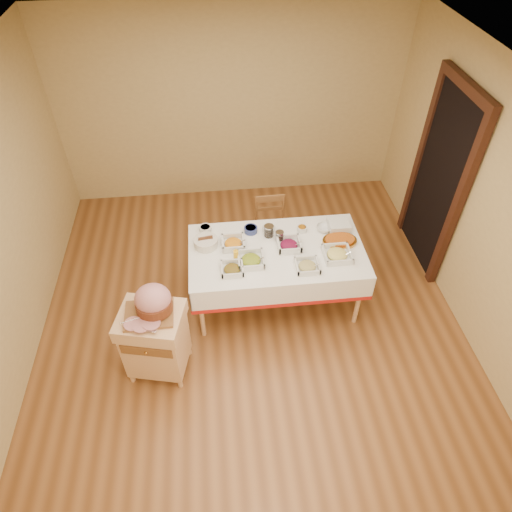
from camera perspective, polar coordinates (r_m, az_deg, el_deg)
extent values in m
plane|color=brown|center=(5.06, -0.58, -8.15)|extent=(5.00, 5.00, 0.00)
plane|color=white|center=(3.42, -0.91, 20.02)|extent=(5.00, 5.00, 0.00)
plane|color=tan|center=(6.23, -3.12, 18.09)|extent=(4.50, 0.00, 4.50)
plane|color=tan|center=(4.83, 27.01, 4.70)|extent=(0.00, 5.00, 5.00)
cube|color=black|center=(5.56, 21.85, 8.54)|extent=(0.06, 0.90, 2.10)
cube|color=#381B11|center=(5.20, 23.70, 5.33)|extent=(0.08, 0.10, 2.10)
cube|color=#381B11|center=(5.93, 19.85, 11.35)|extent=(0.08, 0.10, 2.10)
cube|color=#381B11|center=(5.07, 25.00, 18.69)|extent=(0.08, 1.10, 0.10)
cube|color=#E3B17D|center=(4.75, 2.59, 0.50)|extent=(1.80, 1.00, 0.04)
cylinder|color=#E3B17D|center=(4.70, -6.83, -7.08)|extent=(0.05, 0.05, 0.71)
cylinder|color=#E3B17D|center=(5.28, -7.03, -0.06)|extent=(0.05, 0.05, 0.71)
cylinder|color=#E3B17D|center=(4.90, 12.73, -5.34)|extent=(0.05, 0.05, 0.71)
cylinder|color=#E3B17D|center=(5.46, 10.39, 1.23)|extent=(0.05, 0.05, 0.71)
cube|color=white|center=(4.73, 2.60, 0.72)|extent=(1.82, 1.02, 0.01)
cube|color=#E3B17D|center=(4.51, -12.33, -10.69)|extent=(0.62, 0.55, 0.57)
cube|color=#E3B17D|center=(4.23, -13.04, -7.84)|extent=(0.66, 0.59, 0.14)
cube|color=brown|center=(4.22, -12.86, -11.61)|extent=(0.47, 0.12, 0.11)
sphere|color=#C68C37|center=(4.22, -12.87, -11.72)|extent=(0.03, 0.03, 0.03)
cylinder|color=#E3B17D|center=(4.71, -14.79, -15.07)|extent=(0.05, 0.05, 0.10)
cylinder|color=#E3B17D|center=(4.92, -14.43, -11.31)|extent=(0.05, 0.05, 0.10)
cylinder|color=#E3B17D|center=(4.64, -8.82, -14.84)|extent=(0.05, 0.05, 0.10)
cylinder|color=#E3B17D|center=(4.86, -8.80, -11.04)|extent=(0.05, 0.05, 0.10)
cube|color=brown|center=(5.46, 1.94, 2.96)|extent=(0.38, 0.37, 0.03)
cylinder|color=brown|center=(5.47, 0.47, 0.00)|extent=(0.03, 0.03, 0.41)
cylinder|color=brown|center=(5.70, 0.03, 2.22)|extent=(0.03, 0.03, 0.41)
cylinder|color=brown|center=(5.51, 3.81, 0.30)|extent=(0.03, 0.03, 0.41)
cylinder|color=brown|center=(5.74, 3.24, 2.49)|extent=(0.03, 0.03, 0.41)
cylinder|color=brown|center=(5.44, 0.04, 5.54)|extent=(0.03, 0.03, 0.43)
cylinder|color=brown|center=(5.48, 3.42, 5.80)|extent=(0.03, 0.03, 0.43)
cube|color=brown|center=(5.35, 1.77, 7.20)|extent=(0.34, 0.03, 0.08)
cube|color=brown|center=(4.16, -13.22, -7.10)|extent=(0.43, 0.34, 0.03)
ellipsoid|color=tan|center=(4.07, -12.78, -5.24)|extent=(0.32, 0.29, 0.27)
cylinder|color=#632D16|center=(4.12, -12.63, -5.93)|extent=(0.32, 0.32, 0.11)
cube|color=silver|center=(4.05, -14.16, -8.82)|extent=(0.27, 0.12, 0.00)
cylinder|color=silver|center=(4.13, -14.50, -7.52)|extent=(0.31, 0.09, 0.01)
cube|color=silver|center=(4.50, -2.99, -1.84)|extent=(0.22, 0.22, 0.01)
ellipsoid|color=#9E2112|center=(4.49, -3.00, -1.64)|extent=(0.17, 0.17, 0.06)
cylinder|color=silver|center=(4.47, -2.37, -1.76)|extent=(0.13, 0.01, 0.10)
cube|color=silver|center=(4.58, -0.64, -0.73)|extent=(0.26, 0.26, 0.02)
ellipsoid|color=gold|center=(4.57, -0.65, -0.50)|extent=(0.20, 0.20, 0.07)
cylinder|color=silver|center=(4.55, 0.11, -0.65)|extent=(0.15, 0.01, 0.11)
cube|color=silver|center=(4.55, 6.41, -1.46)|extent=(0.23, 0.23, 0.01)
ellipsoid|color=tan|center=(4.54, 6.43, -1.26)|extent=(0.18, 0.18, 0.06)
cylinder|color=silver|center=(4.53, 7.12, -1.39)|extent=(0.13, 0.01, 0.09)
cube|color=silver|center=(4.72, 10.07, -0.02)|extent=(0.28, 0.28, 0.01)
ellipsoid|color=#DDD269|center=(4.70, 10.11, 0.21)|extent=(0.21, 0.21, 0.07)
cylinder|color=silver|center=(4.69, 10.90, 0.05)|extent=(0.14, 0.01, 0.10)
cube|color=silver|center=(4.77, -2.87, 1.39)|extent=(0.24, 0.24, 0.02)
ellipsoid|color=orange|center=(4.76, -2.88, 1.60)|extent=(0.18, 0.18, 0.06)
cylinder|color=silver|center=(4.74, -2.23, 1.51)|extent=(0.16, 0.01, 0.11)
cube|color=silver|center=(4.76, 4.12, 1.17)|extent=(0.24, 0.24, 0.02)
ellipsoid|color=maroon|center=(4.74, 4.14, 1.39)|extent=(0.18, 0.18, 0.06)
cylinder|color=silver|center=(4.73, 4.82, 1.29)|extent=(0.16, 0.01, 0.12)
cylinder|color=silver|center=(4.96, -6.34, 3.39)|extent=(0.13, 0.13, 0.06)
cylinder|color=black|center=(4.95, -6.36, 3.57)|extent=(0.11, 0.11, 0.02)
cylinder|color=navy|center=(4.92, -0.66, 3.33)|extent=(0.14, 0.14, 0.06)
cylinder|color=maroon|center=(4.91, -0.67, 3.50)|extent=(0.12, 0.12, 0.02)
cylinder|color=silver|center=(4.96, 5.77, 3.42)|extent=(0.11, 0.11, 0.05)
cylinder|color=orange|center=(4.95, 5.78, 3.57)|extent=(0.09, 0.09, 0.02)
imported|color=silver|center=(4.95, 1.60, 3.36)|extent=(0.17, 0.17, 0.04)
imported|color=silver|center=(5.00, 8.56, 3.48)|extent=(0.18, 0.18, 0.05)
cylinder|color=silver|center=(4.85, 1.62, 3.09)|extent=(0.10, 0.10, 0.12)
cylinder|color=silver|center=(4.81, 1.63, 3.70)|extent=(0.11, 0.11, 0.01)
cylinder|color=black|center=(4.86, 1.61, 2.94)|extent=(0.08, 0.08, 0.09)
cylinder|color=silver|center=(4.81, 2.96, 2.45)|extent=(0.08, 0.08, 0.10)
cylinder|color=silver|center=(4.77, 2.99, 2.96)|extent=(0.09, 0.09, 0.01)
cylinder|color=black|center=(4.82, 2.96, 2.32)|extent=(0.07, 0.07, 0.07)
cylinder|color=yellow|center=(4.57, -2.52, 0.06)|extent=(0.05, 0.05, 0.12)
cone|color=yellow|center=(4.52, -2.55, 0.78)|extent=(0.03, 0.03, 0.03)
cylinder|color=silver|center=(4.77, -6.29, 1.70)|extent=(0.25, 0.25, 0.09)
cube|color=silver|center=(5.06, 10.23, 3.43)|extent=(0.23, 0.23, 0.01)
cube|color=silver|center=(5.05, 10.25, 3.56)|extent=(0.23, 0.23, 0.01)
cube|color=silver|center=(5.04, 10.27, 3.68)|extent=(0.23, 0.23, 0.01)
cube|color=silver|center=(5.03, 10.29, 3.80)|extent=(0.23, 0.23, 0.01)
cube|color=silver|center=(5.02, 10.31, 3.93)|extent=(0.23, 0.23, 0.01)
cube|color=silver|center=(5.01, 10.33, 4.05)|extent=(0.23, 0.23, 0.01)
cube|color=silver|center=(5.00, 10.35, 4.17)|extent=(0.23, 0.23, 0.01)
ellipsoid|color=#C68C37|center=(4.88, 10.41, 1.86)|extent=(0.37, 0.26, 0.03)
ellipsoid|color=#AD5112|center=(4.87, 10.43, 1.98)|extent=(0.31, 0.22, 0.04)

